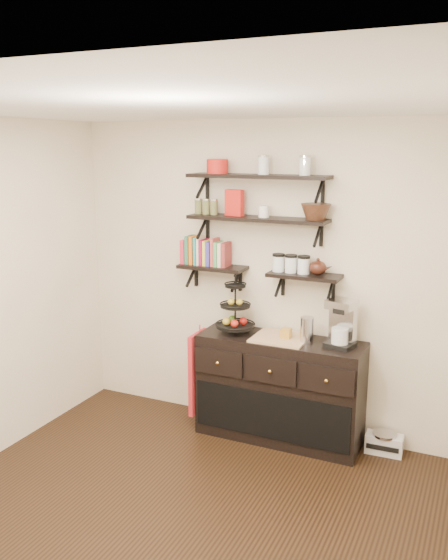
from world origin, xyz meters
The scene contains 21 objects.
floor centered at (0.00, 0.00, 0.00)m, with size 3.50×3.50×0.00m, color black.
ceiling centered at (0.00, 0.00, 2.70)m, with size 3.50×3.50×0.02m, color white.
back_wall centered at (0.00, 1.75, 1.35)m, with size 3.50×0.02×2.70m, color white.
shelf_top centered at (0.00, 1.62, 2.23)m, with size 1.20×0.27×0.23m.
shelf_mid centered at (0.00, 1.62, 1.88)m, with size 1.20×0.27×0.23m.
shelf_low_left centered at (-0.42, 1.63, 1.43)m, with size 0.60×0.25×0.23m.
shelf_low_right centered at (0.42, 1.63, 1.43)m, with size 0.60×0.25×0.23m.
cookbooks centered at (-0.47, 1.63, 1.57)m, with size 0.43×0.15×0.26m.
glass_canisters centered at (0.30, 1.63, 1.51)m, with size 0.32×0.10×0.13m.
sideboard centered at (0.27, 1.51, 0.45)m, with size 1.40×0.50×0.92m.
fruit_stand centered at (-0.15, 1.52, 1.07)m, with size 0.34×0.34×0.49m.
candle centered at (0.31, 1.51, 0.96)m, with size 0.08×0.08×0.08m, color #AF7E28.
coffee_maker centered at (0.77, 1.54, 1.09)m, with size 0.25×0.25×0.39m.
thermal_carafe centered at (0.49, 1.49, 1.01)m, with size 0.11×0.11×0.22m, color silver.
apron centered at (-0.46, 1.41, 0.52)m, with size 0.04×0.31×0.73m, color #B02312.
radio centered at (1.15, 1.62, 0.09)m, with size 0.31×0.21×0.18m.
recipe_box centered at (-0.21, 1.61, 2.01)m, with size 0.16×0.06×0.22m, color red.
walnut_bowl centered at (0.50, 1.61, 1.96)m, with size 0.24×0.24×0.13m, color black, non-canonical shape.
ramekins centered at (0.06, 1.61, 1.95)m, with size 0.09×0.09×0.10m, color white.
teapot centered at (0.53, 1.63, 1.52)m, with size 0.19×0.14×0.14m, color #35170F, non-canonical shape.
red_pot centered at (-0.37, 1.61, 2.31)m, with size 0.18×0.18×0.12m, color red.
Camera 1 is at (1.80, -2.98, 2.48)m, focal length 38.00 mm.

